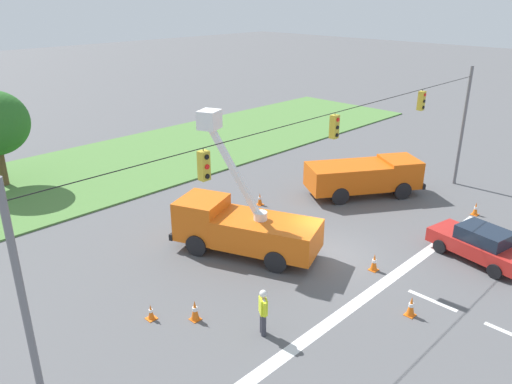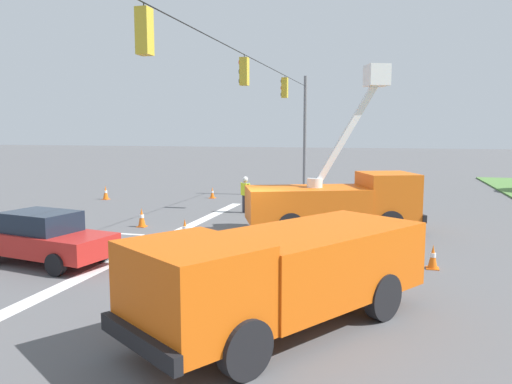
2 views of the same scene
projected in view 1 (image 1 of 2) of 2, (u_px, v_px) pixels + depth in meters
name	position (u px, v px, depth m)	size (l,w,h in m)	color
ground_plane	(328.00, 256.00, 22.55)	(200.00, 200.00, 0.00)	#565659
grass_verge	(117.00, 165.00, 34.25)	(56.00, 12.00, 0.10)	#517F3D
lane_markings	(420.00, 295.00, 19.63)	(17.60, 15.25, 0.01)	silver
signal_gantry	(334.00, 163.00, 20.91)	(26.20, 0.33, 7.20)	slate
utility_truck_bucket_lift	(241.00, 225.00, 22.44)	(4.64, 7.05, 6.46)	orange
utility_truck_support_near	(364.00, 175.00, 28.99)	(6.86, 5.64, 2.08)	#D6560F
sedan_red	(480.00, 244.00, 21.98)	(2.51, 4.55, 1.56)	red
road_worker	(263.00, 310.00, 17.05)	(0.42, 0.56, 1.77)	#383842
traffic_cone_foreground_left	(151.00, 312.00, 18.11)	(0.36, 0.36, 0.61)	orange
traffic_cone_mid_left	(260.00, 199.00, 27.89)	(0.36, 0.36, 0.71)	orange
traffic_cone_mid_right	(411.00, 306.00, 18.27)	(0.36, 0.36, 0.80)	orange
traffic_cone_near_bucket	(476.00, 209.00, 26.63)	(0.36, 0.36, 0.70)	orange
traffic_cone_lane_edge_a	(195.00, 310.00, 18.03)	(0.36, 0.36, 0.81)	orange
traffic_cone_far_left	(374.00, 262.00, 21.27)	(0.36, 0.36, 0.78)	orange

